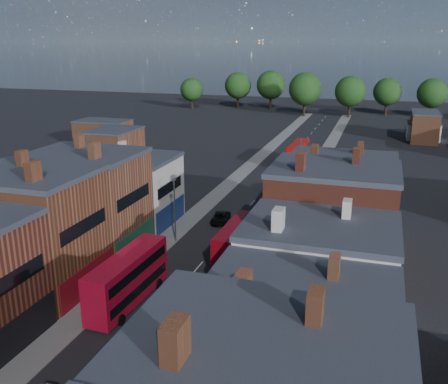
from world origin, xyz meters
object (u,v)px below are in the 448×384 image
Objects in this scene: bus_0 at (128,278)px; bus_2 at (298,154)px; ped_1 at (85,315)px; car_3 at (270,187)px; bus_1 at (236,242)px; ped_3 at (241,315)px; car_2 at (221,218)px.

bus_0 is 58.99m from bus_2.
bus_0 is 6.57× the size of ped_1.
bus_0 is at bearing -98.96° from car_3.
bus_1 is (6.99, 12.12, -0.26)m from bus_0.
car_3 is at bearing -0.00° from ped_3.
car_2 is at bearing -109.55° from ped_1.
car_3 is 41.34m from ped_3.
car_2 is 28.44m from ped_1.
car_3 is 45.33m from ped_1.
car_3 is (-2.30, 28.16, -1.70)m from bus_1.
bus_2 is 18.54m from car_3.
ped_3 is at bearing -83.30° from car_3.
ped_1 is at bearing -116.72° from bus_1.
bus_2 is 2.34× the size of car_2.
bus_2 is (6.18, 58.66, -0.05)m from bus_0.
bus_2 is 6.39× the size of ped_3.
bus_0 is 1.11× the size of bus_1.
car_3 is (4.69, 40.28, -1.96)m from bus_0.
ped_3 is at bearing -83.82° from bus_2.
car_3 is (3.25, 16.61, 0.01)m from car_2.
bus_0 is 5.19m from ped_1.
bus_1 is at bearing -72.19° from car_2.
bus_2 is at bearing 83.03° from car_3.
bus_0 reaches higher than car_3.
car_2 is 2.73× the size of ped_3.
ped_1 is (-1.81, -4.58, -1.65)m from bus_0.
ped_1 reaches higher than car_3.
ped_1 is at bearing -109.50° from bus_0.
car_2 is 1.03× the size of car_3.
bus_0 is 13.99m from bus_1.
bus_2 is at bearing 74.44° from car_2.
bus_1 reaches higher than ped_3.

